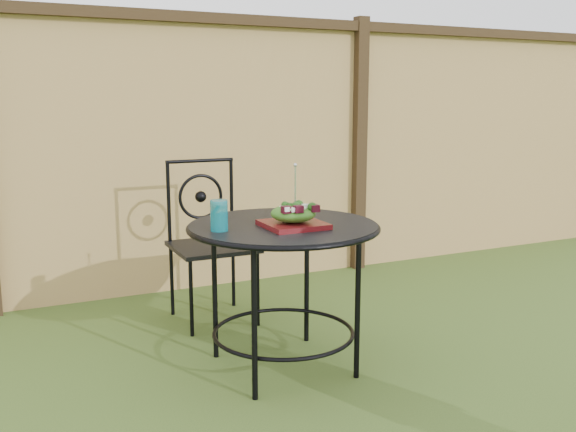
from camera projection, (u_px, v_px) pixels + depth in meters
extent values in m
plane|color=#2B4516|center=(361.00, 429.00, 2.59)|extent=(60.00, 60.00, 0.00)
cube|color=#E2B76F|center=(192.00, 159.00, 4.38)|extent=(8.00, 0.05, 1.80)
cube|color=black|center=(191.00, 17.00, 4.16)|extent=(8.00, 0.07, 0.07)
cube|color=black|center=(359.00, 146.00, 4.87)|extent=(0.09, 0.09, 1.90)
cylinder|color=black|center=(283.00, 226.00, 3.06)|extent=(0.90, 0.90, 0.02)
torus|color=black|center=(283.00, 227.00, 3.06)|extent=(0.92, 0.92, 0.02)
torus|color=black|center=(283.00, 332.00, 3.15)|extent=(0.70, 0.70, 0.02)
cylinder|color=black|center=(307.00, 279.00, 3.47)|extent=(0.03, 0.03, 0.71)
cylinder|color=black|center=(215.00, 291.00, 3.24)|extent=(0.03, 0.03, 0.71)
cylinder|color=black|center=(254.00, 323.00, 2.78)|extent=(0.03, 0.03, 0.71)
cylinder|color=black|center=(358.00, 307.00, 3.00)|extent=(0.03, 0.03, 0.71)
cube|color=black|center=(213.00, 247.00, 3.78)|extent=(0.46, 0.46, 0.03)
cylinder|color=black|center=(200.00, 161.00, 3.87)|extent=(0.42, 0.02, 0.02)
torus|color=black|center=(201.00, 197.00, 3.91)|extent=(0.28, 0.02, 0.28)
cylinder|color=black|center=(191.00, 298.00, 3.56)|extent=(0.02, 0.02, 0.44)
cylinder|color=black|center=(258.00, 289.00, 3.72)|extent=(0.02, 0.02, 0.44)
cylinder|color=black|center=(172.00, 280.00, 3.91)|extent=(0.02, 0.02, 0.44)
cylinder|color=black|center=(233.00, 273.00, 4.08)|extent=(0.02, 0.02, 0.44)
cylinder|color=black|center=(169.00, 202.00, 3.83)|extent=(0.02, 0.02, 0.50)
cylinder|color=black|center=(232.00, 198.00, 4.00)|extent=(0.02, 0.02, 0.50)
cube|color=#510B13|center=(293.00, 225.00, 2.98)|extent=(0.27, 0.27, 0.02)
ellipsoid|color=#235614|center=(293.00, 214.00, 2.97)|extent=(0.21, 0.21, 0.08)
cylinder|color=silver|center=(295.00, 186.00, 2.95)|extent=(0.01, 0.01, 0.18)
cylinder|color=#0A6F7E|center=(219.00, 216.00, 2.89)|extent=(0.08, 0.08, 0.14)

